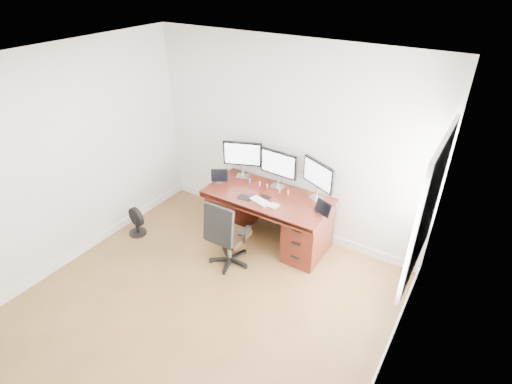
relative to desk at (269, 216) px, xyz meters
The scene contains 20 objects.
ground 1.87m from the desk, 90.00° to the right, with size 4.50×4.50×0.00m, color brown.
back_wall 1.04m from the desk, 90.00° to the left, with size 4.00×0.10×2.70m, color silver.
right_wall 2.80m from the desk, 40.79° to the right, with size 0.10×4.50×2.70m.
desk is the anchor object (origin of this frame).
office_chair 0.76m from the desk, 104.09° to the right, with size 0.54×0.51×0.96m.
floor_fan 1.91m from the desk, 151.85° to the right, with size 0.30×0.25×0.43m.
monitor_left 0.93m from the desk, 157.68° to the left, with size 0.52×0.24×0.53m.
monitor_center 0.72m from the desk, 90.02° to the left, with size 0.55×0.15×0.53m.
monitor_right 0.93m from the desk, 22.33° to the left, with size 0.51×0.27×0.53m.
tablet_left 0.88m from the desk, behind, with size 0.24×0.19×0.19m.
tablet_right 0.92m from the desk, ahead, with size 0.25×0.15×0.19m.
keyboard 0.42m from the desk, 89.77° to the right, with size 0.29×0.13×0.01m, color white.
trackpad 0.46m from the desk, 48.48° to the right, with size 0.12×0.12×0.01m, color silver.
drawing_tablet 0.48m from the desk, 130.95° to the right, with size 0.19×0.12×0.01m, color black.
phone 0.36m from the desk, 83.16° to the right, with size 0.13×0.07×0.01m, color black.
figurine_blue 0.56m from the desk, 162.79° to the left, with size 0.03×0.03×0.07m.
figurine_purple 0.46m from the desk, 151.66° to the left, with size 0.03×0.03×0.07m.
figurine_brown 0.42m from the desk, 129.92° to the left, with size 0.03×0.03×0.07m.
figurine_yellow 0.42m from the desk, 51.61° to the left, with size 0.03×0.03×0.07m.
figurine_orange 0.46m from the desk, 28.28° to the left, with size 0.03×0.03×0.07m.
Camera 1 is at (2.27, -2.13, 3.50)m, focal length 28.00 mm.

